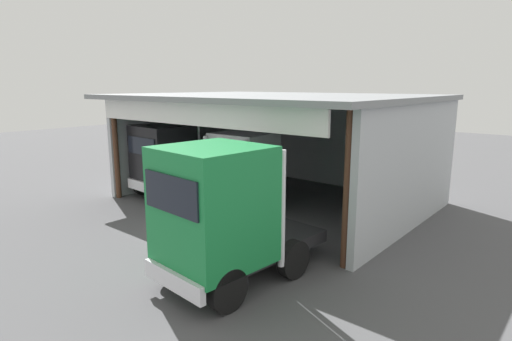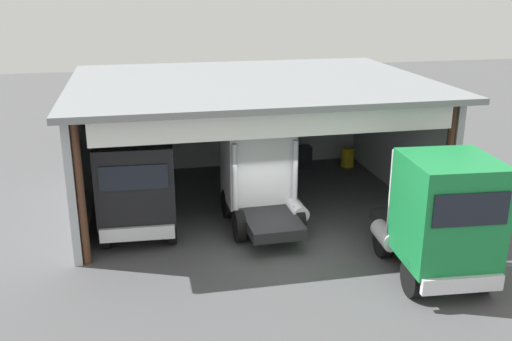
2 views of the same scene
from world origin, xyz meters
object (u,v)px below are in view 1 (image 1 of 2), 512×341
(truck_white_right_bay, at_px, (240,172))
(tool_cart, at_px, (372,186))
(truck_black_center_left_bay, at_px, (168,159))
(oil_drum, at_px, (415,197))
(truck_green_left_bay, at_px, (222,214))

(truck_white_right_bay, bearing_deg, tool_cart, 59.79)
(truck_black_center_left_bay, xyz_separation_m, oil_drum, (9.56, 5.74, -1.34))
(oil_drum, relative_size, tool_cart, 0.86)
(truck_black_center_left_bay, height_order, truck_green_left_bay, truck_green_left_bay)
(tool_cart, bearing_deg, truck_green_left_bay, -85.39)
(truck_green_left_bay, xyz_separation_m, oil_drum, (1.28, 10.53, -1.52))
(truck_white_right_bay, xyz_separation_m, truck_green_left_bay, (4.05, -5.12, 0.26))
(truck_green_left_bay, relative_size, tool_cart, 5.15)
(truck_green_left_bay, bearing_deg, truck_black_center_left_bay, -25.83)
(truck_white_right_bay, height_order, tool_cart, truck_white_right_bay)
(truck_black_center_left_bay, height_order, oil_drum, truck_black_center_left_bay)
(truck_black_center_left_bay, xyz_separation_m, truck_green_left_bay, (8.28, -4.79, 0.18))
(truck_black_center_left_bay, relative_size, tool_cart, 4.67)
(truck_green_left_bay, bearing_deg, tool_cart, -81.16)
(tool_cart, bearing_deg, truck_white_right_bay, -119.01)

